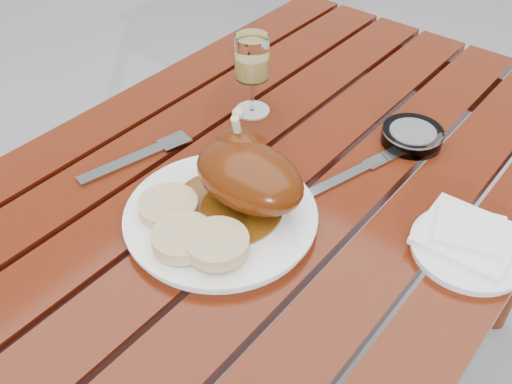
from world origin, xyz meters
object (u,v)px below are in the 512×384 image
(table, at_px, (285,296))
(ashtray, at_px, (412,136))
(dinner_plate, at_px, (221,217))
(side_plate, at_px, (469,249))
(wine_glass, at_px, (252,76))

(table, bearing_deg, ashtray, 52.94)
(dinner_plate, distance_m, side_plate, 0.37)
(table, bearing_deg, side_plate, -1.84)
(ashtray, bearing_deg, side_plate, -44.63)
(side_plate, height_order, ashtray, ashtray)
(wine_glass, bearing_deg, side_plate, -10.15)
(dinner_plate, xyz_separation_m, wine_glass, (-0.15, 0.26, 0.07))
(side_plate, bearing_deg, dinner_plate, -150.80)
(wine_glass, relative_size, side_plate, 0.92)
(table, relative_size, side_plate, 7.08)
(table, xyz_separation_m, wine_glass, (-0.15, 0.07, 0.45))
(wine_glass, relative_size, ashtray, 1.44)
(wine_glass, height_order, side_plate, wine_glass)
(dinner_plate, bearing_deg, wine_glass, 120.44)
(ashtray, bearing_deg, table, -127.06)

